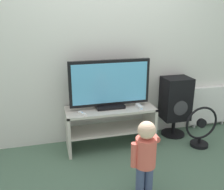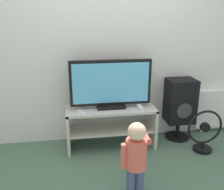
{
  "view_description": "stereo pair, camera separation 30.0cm",
  "coord_description": "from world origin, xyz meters",
  "px_view_note": "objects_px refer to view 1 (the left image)",
  "views": [
    {
      "loc": [
        -0.72,
        -2.64,
        1.67
      ],
      "look_at": [
        0.0,
        0.13,
        0.73
      ],
      "focal_mm": 40.0,
      "sensor_mm": 36.0,
      "label": 1
    },
    {
      "loc": [
        -0.43,
        -2.7,
        1.67
      ],
      "look_at": [
        0.0,
        0.13,
        0.73
      ],
      "focal_mm": 40.0,
      "sensor_mm": 36.0,
      "label": 2
    }
  ],
  "objects_px": {
    "game_console": "(139,107)",
    "remote_primary": "(82,113)",
    "floor_fan": "(201,129)",
    "child": "(145,152)",
    "television": "(110,85)",
    "radiator": "(210,105)",
    "speaker_tower": "(176,100)"
  },
  "relations": [
    {
      "from": "game_console",
      "to": "remote_primary",
      "type": "bearing_deg",
      "value": -178.96
    },
    {
      "from": "child",
      "to": "game_console",
      "type": "bearing_deg",
      "value": 73.25
    },
    {
      "from": "game_console",
      "to": "radiator",
      "type": "distance_m",
      "value": 1.34
    },
    {
      "from": "floor_fan",
      "to": "radiator",
      "type": "bearing_deg",
      "value": 46.5
    },
    {
      "from": "speaker_tower",
      "to": "radiator",
      "type": "distance_m",
      "value": 0.71
    },
    {
      "from": "remote_primary",
      "to": "radiator",
      "type": "relative_size",
      "value": 0.19
    },
    {
      "from": "remote_primary",
      "to": "speaker_tower",
      "type": "xyz_separation_m",
      "value": [
        1.33,
        0.2,
        -0.02
      ]
    },
    {
      "from": "television",
      "to": "child",
      "type": "height_order",
      "value": "television"
    },
    {
      "from": "speaker_tower",
      "to": "floor_fan",
      "type": "xyz_separation_m",
      "value": [
        0.18,
        -0.39,
        -0.28
      ]
    },
    {
      "from": "remote_primary",
      "to": "floor_fan",
      "type": "height_order",
      "value": "remote_primary"
    },
    {
      "from": "television",
      "to": "radiator",
      "type": "xyz_separation_m",
      "value": [
        1.63,
        0.2,
        -0.49
      ]
    },
    {
      "from": "game_console",
      "to": "child",
      "type": "distance_m",
      "value": 0.92
    },
    {
      "from": "remote_primary",
      "to": "child",
      "type": "distance_m",
      "value": 0.98
    },
    {
      "from": "remote_primary",
      "to": "radiator",
      "type": "height_order",
      "value": "radiator"
    },
    {
      "from": "television",
      "to": "child",
      "type": "bearing_deg",
      "value": -84.95
    },
    {
      "from": "child",
      "to": "radiator",
      "type": "bearing_deg",
      "value": 37.73
    },
    {
      "from": "remote_primary",
      "to": "television",
      "type": "bearing_deg",
      "value": 19.82
    },
    {
      "from": "television",
      "to": "radiator",
      "type": "distance_m",
      "value": 1.72
    },
    {
      "from": "floor_fan",
      "to": "radiator",
      "type": "height_order",
      "value": "radiator"
    },
    {
      "from": "television",
      "to": "radiator",
      "type": "relative_size",
      "value": 1.42
    },
    {
      "from": "game_console",
      "to": "remote_primary",
      "type": "height_order",
      "value": "game_console"
    },
    {
      "from": "television",
      "to": "child",
      "type": "distance_m",
      "value": 1.07
    },
    {
      "from": "television",
      "to": "game_console",
      "type": "height_order",
      "value": "television"
    },
    {
      "from": "speaker_tower",
      "to": "floor_fan",
      "type": "relative_size",
      "value": 1.54
    },
    {
      "from": "floor_fan",
      "to": "radiator",
      "type": "xyz_separation_m",
      "value": [
        0.49,
        0.52,
        0.1
      ]
    },
    {
      "from": "child",
      "to": "speaker_tower",
      "type": "height_order",
      "value": "speaker_tower"
    },
    {
      "from": "remote_primary",
      "to": "floor_fan",
      "type": "distance_m",
      "value": 1.55
    },
    {
      "from": "child",
      "to": "radiator",
      "type": "xyz_separation_m",
      "value": [
        1.54,
        1.19,
        -0.11
      ]
    },
    {
      "from": "radiator",
      "to": "floor_fan",
      "type": "bearing_deg",
      "value": -133.5
    },
    {
      "from": "television",
      "to": "speaker_tower",
      "type": "relative_size",
      "value": 1.2
    },
    {
      "from": "speaker_tower",
      "to": "radiator",
      "type": "height_order",
      "value": "speaker_tower"
    },
    {
      "from": "game_console",
      "to": "floor_fan",
      "type": "relative_size",
      "value": 0.29
    }
  ]
}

